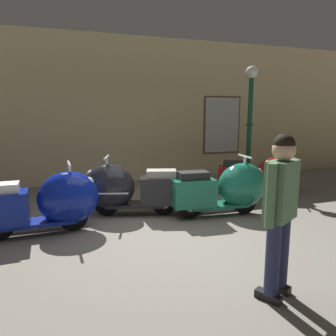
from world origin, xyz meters
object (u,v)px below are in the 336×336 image
Objects in this scene: scooter_2 at (227,188)px; visitor_1 at (280,206)px; scooter_3 at (263,176)px; lamppost at (250,122)px; scooter_1 at (125,189)px; scooter_0 at (49,202)px.

visitor_1 is (-0.76, -2.36, 0.43)m from scooter_2.
lamppost is (0.24, 0.98, 1.12)m from scooter_3.
lamppost is at bearing -142.56° from scooter_1.
scooter_2 is at bearing -115.72° from scooter_3.
lamppost is (1.55, 1.83, 1.09)m from scooter_2.
lamppost is 1.81× the size of visitor_1.
scooter_3 is 3.85m from visitor_1.
scooter_0 is 3.24m from visitor_1.
lamppost reaches higher than scooter_2.
scooter_0 reaches higher than scooter_2.
scooter_0 is at bearing 38.22° from scooter_1.
lamppost is (4.44, 1.80, 1.09)m from scooter_0.
scooter_2 is at bearing -47.76° from visitor_1.
scooter_2 is 1.10× the size of visitor_1.
scooter_0 is 2.89m from scooter_2.
scooter_2 is 2.52m from visitor_1.
scooter_1 is at bearing -12.31° from visitor_1.
scooter_1 is at bearing -158.18° from lamppost.
lamppost reaches higher than visitor_1.
scooter_1 is 1.02× the size of scooter_2.
scooter_0 is at bearing -157.97° from lamppost.
scooter_0 is 0.61× the size of lamppost.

